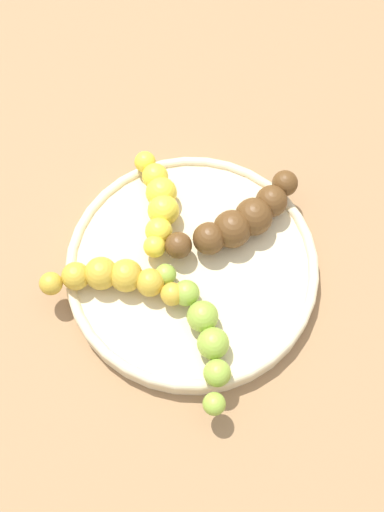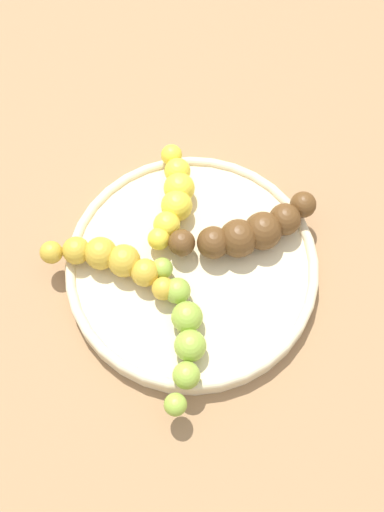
% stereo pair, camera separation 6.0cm
% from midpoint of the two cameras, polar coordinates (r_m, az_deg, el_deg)
% --- Properties ---
extents(ground_plane, '(2.40, 2.40, 0.00)m').
position_cam_midpoint_polar(ground_plane, '(0.63, 2.69, -1.73)').
color(ground_plane, '#936D47').
extents(fruit_bowl, '(0.24, 0.24, 0.02)m').
position_cam_midpoint_polar(fruit_bowl, '(0.62, 2.74, -1.29)').
color(fruit_bowl, beige).
rests_on(fruit_bowl, ground_plane).
extents(banana_overripe, '(0.06, 0.14, 0.04)m').
position_cam_midpoint_polar(banana_overripe, '(0.61, 7.85, 1.90)').
color(banana_overripe, '#593819').
rests_on(banana_overripe, fruit_bowl).
extents(banana_yellow, '(0.09, 0.08, 0.03)m').
position_cam_midpoint_polar(banana_yellow, '(0.63, 1.14, 5.00)').
color(banana_yellow, yellow).
rests_on(banana_yellow, fruit_bowl).
extents(banana_spotted, '(0.11, 0.09, 0.03)m').
position_cam_midpoint_polar(banana_spotted, '(0.60, -4.41, -0.73)').
color(banana_spotted, gold).
rests_on(banana_spotted, fruit_bowl).
extents(banana_green, '(0.13, 0.08, 0.03)m').
position_cam_midpoint_polar(banana_green, '(0.57, 2.17, -7.06)').
color(banana_green, '#8CAD38').
rests_on(banana_green, fruit_bowl).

